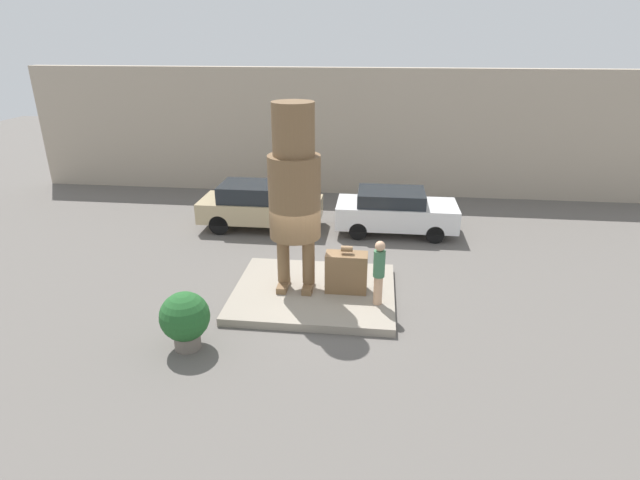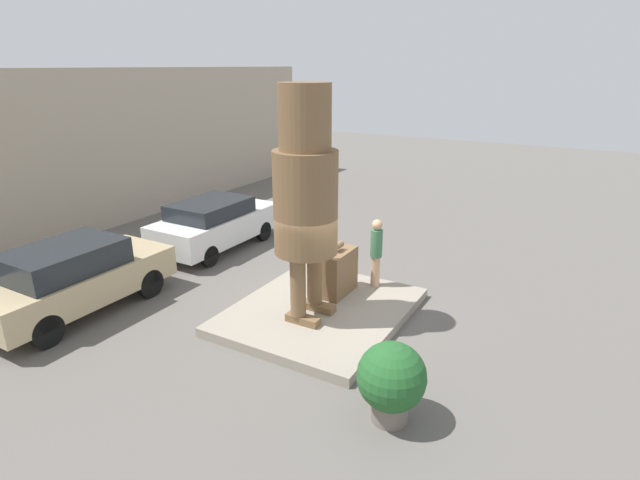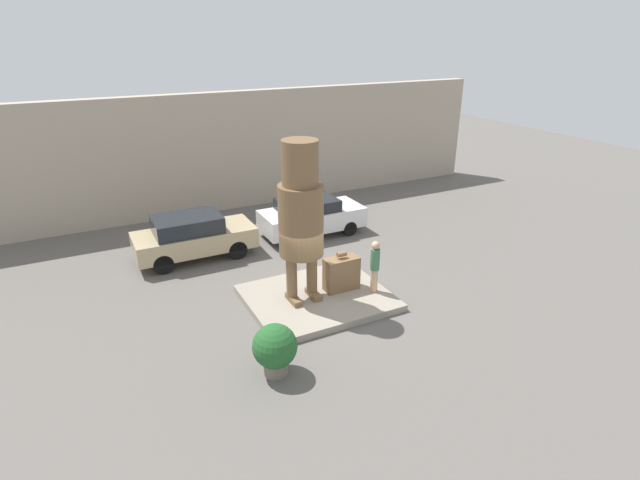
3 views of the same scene
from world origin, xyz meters
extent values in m
plane|color=#605B56|center=(0.00, 0.00, 0.00)|extent=(60.00, 60.00, 0.00)
cube|color=gray|center=(0.00, 0.00, 0.11)|extent=(4.34, 3.65, 0.22)
cube|color=tan|center=(0.00, 10.01, 2.70)|extent=(28.00, 0.60, 5.40)
cube|color=brown|center=(-0.84, -0.04, 0.30)|extent=(0.26, 0.77, 0.17)
cube|color=brown|center=(-0.16, -0.04, 0.30)|extent=(0.26, 0.77, 0.17)
cylinder|color=brown|center=(-0.84, 0.07, 1.05)|extent=(0.34, 0.34, 1.34)
cylinder|color=brown|center=(-0.16, 0.07, 1.05)|extent=(0.34, 0.34, 1.34)
cylinder|color=brown|center=(-0.50, 0.07, 2.80)|extent=(1.34, 1.34, 2.15)
cylinder|color=brown|center=(-0.50, 0.07, 4.52)|extent=(1.05, 1.05, 1.29)
cube|color=brown|center=(0.87, 0.02, 0.76)|extent=(1.11, 0.53, 1.09)
cylinder|color=brown|center=(0.87, 0.02, 1.45)|extent=(0.31, 0.16, 0.16)
cylinder|color=tan|center=(1.72, -0.59, 0.61)|extent=(0.23, 0.23, 0.78)
cylinder|color=#3D704C|center=(1.72, -0.59, 1.34)|extent=(0.29, 0.29, 0.69)
sphere|color=tan|center=(1.72, -0.59, 1.82)|extent=(0.26, 0.26, 0.26)
cube|color=tan|center=(-2.59, 5.01, 0.73)|extent=(4.38, 1.84, 0.74)
cube|color=#1E2328|center=(-2.81, 5.01, 1.39)|extent=(2.41, 1.66, 0.59)
cylinder|color=black|center=(-1.23, 5.84, 0.36)|extent=(0.71, 0.18, 0.71)
cylinder|color=black|center=(-1.23, 4.18, 0.36)|extent=(0.71, 0.18, 0.71)
cylinder|color=black|center=(-3.95, 5.84, 0.36)|extent=(0.71, 0.18, 0.71)
cylinder|color=black|center=(-3.95, 4.18, 0.36)|extent=(0.71, 0.18, 0.71)
cube|color=silver|center=(2.32, 5.10, 0.71)|extent=(4.24, 1.87, 0.80)
cube|color=#1E2328|center=(2.11, 5.10, 1.34)|extent=(2.33, 1.69, 0.46)
cylinder|color=black|center=(3.64, 5.94, 0.31)|extent=(0.62, 0.18, 0.62)
cylinder|color=black|center=(3.64, 4.25, 0.31)|extent=(0.62, 0.18, 0.62)
cylinder|color=black|center=(1.01, 5.94, 0.31)|extent=(0.62, 0.18, 0.62)
cylinder|color=black|center=(1.01, 4.25, 0.31)|extent=(0.62, 0.18, 0.62)
cylinder|color=#70665B|center=(-2.56, -2.75, 0.17)|extent=(0.60, 0.60, 0.34)
sphere|color=#235B28|center=(-2.56, -2.75, 0.82)|extent=(1.12, 1.12, 1.12)
camera|label=1|loc=(1.55, -11.97, 6.61)|focal=28.00mm
camera|label=2|loc=(-8.95, -5.11, 5.48)|focal=28.00mm
camera|label=3|loc=(-6.21, -12.35, 8.00)|focal=28.00mm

